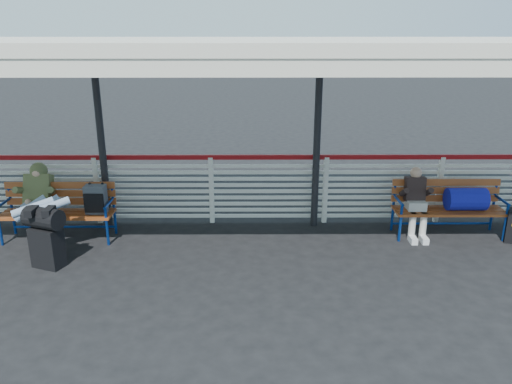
{
  "coord_description": "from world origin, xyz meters",
  "views": [
    {
      "loc": [
        0.74,
        -6.41,
        3.32
      ],
      "look_at": [
        0.78,
        1.0,
        0.87
      ],
      "focal_mm": 35.0,
      "sensor_mm": 36.0,
      "label": 1
    }
  ],
  "objects_px": {
    "bench_left": "(70,204)",
    "traveler_man": "(39,203)",
    "bench_right": "(458,201)",
    "luggage_stack": "(46,235)",
    "companion_person": "(416,202)"
  },
  "relations": [
    {
      "from": "luggage_stack",
      "to": "bench_right",
      "type": "height_order",
      "value": "bench_right"
    },
    {
      "from": "traveler_man",
      "to": "companion_person",
      "type": "height_order",
      "value": "traveler_man"
    },
    {
      "from": "bench_left",
      "to": "traveler_man",
      "type": "relative_size",
      "value": 1.1
    },
    {
      "from": "bench_left",
      "to": "traveler_man",
      "type": "height_order",
      "value": "traveler_man"
    },
    {
      "from": "bench_right",
      "to": "traveler_man",
      "type": "relative_size",
      "value": 1.1
    },
    {
      "from": "bench_right",
      "to": "companion_person",
      "type": "xyz_separation_m",
      "value": [
        -0.69,
        -0.0,
        -0.01
      ]
    },
    {
      "from": "bench_right",
      "to": "companion_person",
      "type": "distance_m",
      "value": 0.69
    },
    {
      "from": "bench_left",
      "to": "bench_right",
      "type": "xyz_separation_m",
      "value": [
        6.34,
        0.09,
        0.01
      ]
    },
    {
      "from": "bench_left",
      "to": "luggage_stack",
      "type": "bearing_deg",
      "value": -90.19
    },
    {
      "from": "bench_left",
      "to": "bench_right",
      "type": "relative_size",
      "value": 1.0
    },
    {
      "from": "bench_left",
      "to": "bench_right",
      "type": "distance_m",
      "value": 6.34
    },
    {
      "from": "traveler_man",
      "to": "companion_person",
      "type": "relative_size",
      "value": 1.43
    },
    {
      "from": "bench_right",
      "to": "bench_left",
      "type": "bearing_deg",
      "value": -179.22
    },
    {
      "from": "luggage_stack",
      "to": "traveler_man",
      "type": "bearing_deg",
      "value": 138.25
    },
    {
      "from": "traveler_man",
      "to": "companion_person",
      "type": "xyz_separation_m",
      "value": [
        5.99,
        0.43,
        -0.14
      ]
    }
  ]
}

